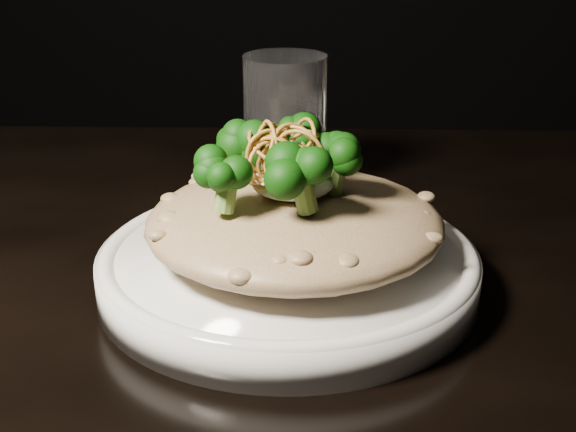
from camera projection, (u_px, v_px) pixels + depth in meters
name	position (u px, v px, depth m)	size (l,w,h in m)	color
table	(272.00, 378.00, 0.61)	(1.10, 0.80, 0.75)	black
plate	(288.00, 270.00, 0.57)	(0.27, 0.27, 0.03)	silver
risotto	(295.00, 222.00, 0.55)	(0.21, 0.21, 0.05)	brown
broccoli	(282.00, 160.00, 0.53)	(0.13, 0.13, 0.05)	black
cheese	(293.00, 183.00, 0.54)	(0.06, 0.06, 0.02)	white
shallots	(287.00, 148.00, 0.53)	(0.05, 0.05, 0.03)	brown
drinking_glass	(285.00, 128.00, 0.72)	(0.07, 0.07, 0.13)	white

